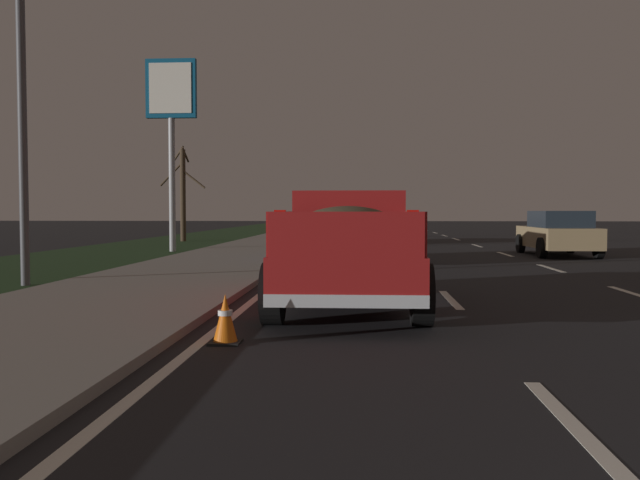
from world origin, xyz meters
TOP-DOWN VIEW (x-y plane):
  - ground at (27.00, 0.00)m, footprint 144.00×144.00m
  - sidewalk_shoulder at (27.00, 7.45)m, footprint 108.00×4.00m
  - grass_verge at (27.00, 12.45)m, footprint 108.00×6.00m
  - lane_markings at (29.78, 3.09)m, footprint 108.00×7.04m
  - pickup_truck at (9.32, 3.50)m, footprint 5.44×2.32m
  - sedan_tan at (21.90, -3.41)m, footprint 4.41×2.03m
  - sedan_red at (30.44, 3.37)m, footprint 4.40×2.02m
  - sedan_blue at (18.68, 3.54)m, footprint 4.44×2.08m
  - gas_price_sign at (23.26, 10.50)m, footprint 0.27×1.90m
  - street_light_near at (11.79, 9.90)m, footprint 0.36×1.97m
  - bare_tree_far at (31.61, 12.40)m, footprint 1.14×2.31m
  - traffic_cone_near at (6.15, 4.85)m, footprint 0.36×0.36m

SIDE VIEW (x-z plane):
  - ground at x=27.00m, z-range 0.00..0.00m
  - grass_verge at x=27.00m, z-range 0.00..0.01m
  - lane_markings at x=29.78m, z-range 0.00..0.01m
  - sidewalk_shoulder at x=27.00m, z-range 0.00..0.12m
  - traffic_cone_near at x=6.15m, z-range -0.01..0.57m
  - sedan_tan at x=21.90m, z-range 0.01..1.55m
  - sedan_red at x=30.44m, z-range 0.01..1.55m
  - sedan_blue at x=18.68m, z-range 0.01..1.55m
  - pickup_truck at x=9.32m, z-range 0.05..1.92m
  - bare_tree_far at x=31.61m, z-range 0.08..4.92m
  - street_light_near at x=11.79m, z-range 0.79..7.96m
  - gas_price_sign at x=23.26m, z-range 1.83..9.06m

